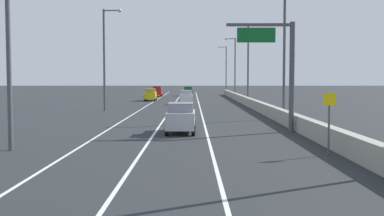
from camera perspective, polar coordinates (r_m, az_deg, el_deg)
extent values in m
plane|color=#26282B|center=(70.24, -0.70, 0.60)|extent=(320.00, 320.00, 0.00)
cube|color=silver|center=(61.55, -5.89, 0.15)|extent=(0.16, 130.00, 0.00)
cube|color=silver|center=(61.30, -2.63, 0.16)|extent=(0.16, 130.00, 0.00)
cube|color=silver|center=(61.26, 0.64, 0.16)|extent=(0.16, 130.00, 0.00)
cube|color=#9E998E|center=(46.84, 8.84, -0.28)|extent=(0.60, 120.00, 1.10)
cylinder|color=#47474C|center=(33.27, 11.58, 3.64)|extent=(0.36, 0.36, 7.50)
cube|color=#47474C|center=(33.08, 7.78, 9.84)|extent=(4.50, 0.20, 0.20)
cube|color=#0C5923|center=(32.86, 7.41, 8.66)|extent=(2.60, 0.10, 1.00)
cylinder|color=#4C4C51|center=(23.61, 15.78, -2.59)|extent=(0.10, 0.10, 2.40)
cube|color=yellow|center=(23.46, 15.87, 1.05)|extent=(0.60, 0.04, 0.60)
cylinder|color=#4C4C51|center=(43.69, 10.70, 6.18)|extent=(0.24, 0.24, 11.39)
cylinder|color=#4C4C51|center=(68.09, 6.44, 5.27)|extent=(0.24, 0.24, 11.39)
cube|color=#4C4C51|center=(68.38, 5.72, 9.93)|extent=(1.80, 0.12, 0.12)
sphere|color=beige|center=(68.30, 4.95, 9.94)|extent=(0.44, 0.44, 0.44)
cylinder|color=#4C4C51|center=(92.74, 4.89, 4.84)|extent=(0.24, 0.24, 11.39)
cube|color=#4C4C51|center=(92.95, 4.35, 8.26)|extent=(1.80, 0.12, 0.12)
sphere|color=beige|center=(92.88, 3.79, 8.27)|extent=(0.44, 0.44, 0.44)
cylinder|color=#4C4C51|center=(117.41, 3.82, 4.58)|extent=(0.24, 0.24, 11.39)
cube|color=#4C4C51|center=(117.57, 3.39, 7.29)|extent=(1.80, 0.12, 0.12)
sphere|color=beige|center=(117.52, 2.95, 7.29)|extent=(0.44, 0.44, 0.44)
cylinder|color=#4C4C51|center=(25.90, -21.43, 7.80)|extent=(0.24, 0.24, 11.39)
cylinder|color=#4C4C51|center=(54.74, -10.76, 5.64)|extent=(0.24, 0.24, 11.39)
cube|color=#4C4C51|center=(55.07, -9.89, 11.44)|extent=(1.80, 0.12, 0.12)
sphere|color=beige|center=(54.93, -8.94, 11.47)|extent=(0.44, 0.44, 0.44)
cube|color=red|center=(95.33, -4.46, 1.93)|extent=(1.80, 4.02, 1.13)
cube|color=maroon|center=(94.91, -4.48, 2.44)|extent=(1.58, 1.81, 0.60)
cylinder|color=black|center=(96.96, -4.87, 1.62)|extent=(0.22, 0.68, 0.68)
cylinder|color=black|center=(96.84, -3.91, 1.62)|extent=(0.22, 0.68, 0.68)
cylinder|color=black|center=(93.86, -5.03, 1.55)|extent=(0.22, 0.68, 0.68)
cylinder|color=black|center=(93.74, -4.03, 1.55)|extent=(0.22, 0.68, 0.68)
cube|color=#196033|center=(98.00, -0.76, 1.95)|extent=(1.89, 4.59, 1.02)
cube|color=#1C4633|center=(97.52, -0.76, 2.42)|extent=(1.63, 2.08, 0.60)
cylinder|color=black|center=(99.84, -1.24, 1.69)|extent=(0.23, 0.68, 0.68)
cylinder|color=black|center=(99.85, -0.30, 1.69)|extent=(0.23, 0.68, 0.68)
cylinder|color=black|center=(96.18, -1.24, 1.61)|extent=(0.23, 0.68, 0.68)
cylinder|color=black|center=(96.20, -0.26, 1.61)|extent=(0.23, 0.68, 0.68)
cube|color=gold|center=(77.55, -5.27, 1.51)|extent=(1.79, 4.78, 1.05)
cube|color=olive|center=(77.05, -5.30, 2.11)|extent=(1.55, 2.16, 0.60)
cylinder|color=black|center=(79.55, -5.73, 1.18)|extent=(0.23, 0.68, 0.68)
cylinder|color=black|center=(79.44, -4.60, 1.18)|extent=(0.23, 0.68, 0.68)
cylinder|color=black|center=(75.71, -5.97, 1.05)|extent=(0.23, 0.68, 0.68)
cylinder|color=black|center=(75.59, -4.78, 1.06)|extent=(0.23, 0.68, 0.68)
cube|color=white|center=(67.63, -0.98, 1.21)|extent=(1.96, 4.28, 1.04)
cube|color=#96969E|center=(67.18, -0.97, 1.89)|extent=(1.67, 1.95, 0.60)
cylinder|color=black|center=(69.31, -1.69, 0.84)|extent=(0.24, 0.69, 0.68)
cylinder|color=black|center=(69.34, -0.31, 0.84)|extent=(0.24, 0.69, 0.68)
cylinder|color=black|center=(65.98, -1.68, 0.70)|extent=(0.24, 0.69, 0.68)
cylinder|color=black|center=(66.01, -0.22, 0.70)|extent=(0.24, 0.69, 0.68)
cube|color=#B7B7BC|center=(32.00, -1.61, -1.41)|extent=(1.92, 4.26, 1.11)
cube|color=gray|center=(31.52, -1.64, 0.08)|extent=(1.66, 1.93, 0.60)
cylinder|color=black|center=(33.75, -2.93, -2.10)|extent=(0.23, 0.68, 0.68)
cylinder|color=black|center=(33.69, -0.06, -2.10)|extent=(0.23, 0.68, 0.68)
cylinder|color=black|center=(30.45, -3.33, -2.72)|extent=(0.23, 0.68, 0.68)
cylinder|color=black|center=(30.38, -0.14, -2.73)|extent=(0.23, 0.68, 0.68)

